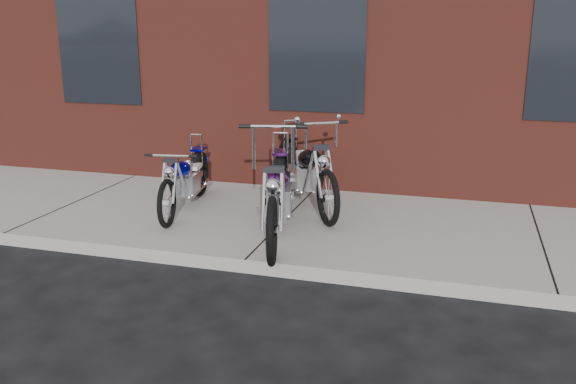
% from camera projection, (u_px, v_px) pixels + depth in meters
% --- Properties ---
extents(ground, '(120.00, 120.00, 0.00)m').
position_uv_depth(ground, '(245.00, 273.00, 6.33)').
color(ground, black).
rests_on(ground, ground).
extents(sidewalk, '(22.00, 3.00, 0.15)m').
position_uv_depth(sidewalk, '(286.00, 224.00, 7.70)').
color(sidewalk, gray).
rests_on(sidewalk, ground).
extents(chopper_purple, '(0.82, 2.42, 1.39)m').
position_uv_depth(chopper_purple, '(278.00, 198.00, 6.94)').
color(chopper_purple, black).
rests_on(chopper_purple, sidewalk).
extents(chopper_blue, '(0.56, 2.05, 0.90)m').
position_uv_depth(chopper_blue, '(185.00, 182.00, 7.97)').
color(chopper_blue, black).
rests_on(chopper_blue, sidewalk).
extents(chopper_third, '(1.41, 2.10, 1.23)m').
position_uv_depth(chopper_third, '(305.00, 174.00, 8.11)').
color(chopper_third, black).
rests_on(chopper_third, sidewalk).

